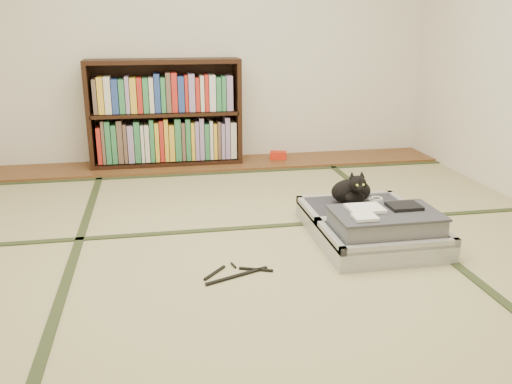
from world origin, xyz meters
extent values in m
plane|color=tan|center=(0.00, 0.00, 0.00)|extent=(4.50, 4.50, 0.00)
cube|color=brown|center=(0.00, 2.00, 0.01)|extent=(4.00, 0.50, 0.02)
cube|color=red|center=(0.57, 2.03, 0.06)|extent=(0.17, 0.12, 0.07)
plane|color=silver|center=(0.00, 2.25, 1.20)|extent=(4.00, 0.00, 4.00)
cube|color=#2D381E|center=(-1.00, 0.00, 0.00)|extent=(0.05, 4.50, 0.01)
cube|color=#2D381E|center=(1.00, 0.00, 0.00)|extent=(0.05, 4.50, 0.01)
cube|color=#2D381E|center=(0.00, 0.40, 0.00)|extent=(4.00, 0.05, 0.01)
cube|color=#2D381E|center=(0.00, 1.70, 0.00)|extent=(4.00, 0.05, 0.01)
cube|color=black|center=(-1.07, 2.07, 0.47)|extent=(0.04, 0.30, 0.84)
cube|color=black|center=(0.20, 2.07, 0.47)|extent=(0.04, 0.30, 0.84)
cube|color=black|center=(-0.43, 2.07, 0.03)|extent=(1.31, 0.30, 0.04)
cube|color=black|center=(-0.43, 2.07, 0.91)|extent=(1.31, 0.30, 0.04)
cube|color=black|center=(-0.43, 2.07, 0.47)|extent=(1.25, 0.30, 0.03)
cube|color=black|center=(-0.43, 2.21, 0.47)|extent=(1.31, 0.02, 0.84)
cube|color=gray|center=(-0.43, 2.05, 0.25)|extent=(1.18, 0.21, 0.36)
cube|color=gray|center=(-0.43, 2.05, 0.66)|extent=(1.18, 0.21, 0.32)
cube|color=#AEAFB3|center=(0.69, -0.10, 0.06)|extent=(0.66, 0.44, 0.11)
cube|color=#2A2930|center=(0.69, -0.10, 0.09)|extent=(0.59, 0.37, 0.09)
cube|color=#AEAFB3|center=(0.69, -0.31, 0.12)|extent=(0.66, 0.04, 0.04)
cube|color=#AEAFB3|center=(0.69, 0.10, 0.12)|extent=(0.66, 0.04, 0.04)
cube|color=#AEAFB3|center=(0.38, -0.10, 0.12)|extent=(0.04, 0.44, 0.04)
cube|color=#AEAFB3|center=(1.00, -0.10, 0.12)|extent=(0.04, 0.44, 0.04)
cube|color=#AEAFB3|center=(0.69, 0.34, 0.06)|extent=(0.66, 0.44, 0.11)
cube|color=#2A2930|center=(0.69, 0.34, 0.09)|extent=(0.59, 0.37, 0.09)
cube|color=#AEAFB3|center=(0.69, 0.13, 0.12)|extent=(0.66, 0.04, 0.04)
cube|color=#AEAFB3|center=(0.69, 0.54, 0.12)|extent=(0.66, 0.04, 0.04)
cube|color=#AEAFB3|center=(0.38, 0.34, 0.12)|extent=(0.04, 0.44, 0.04)
cube|color=#AEAFB3|center=(1.00, 0.34, 0.12)|extent=(0.04, 0.44, 0.04)
cylinder|color=black|center=(0.69, 0.12, 0.12)|extent=(0.59, 0.02, 0.02)
cube|color=gray|center=(0.69, -0.10, 0.17)|extent=(0.56, 0.34, 0.11)
cube|color=#3C3C44|center=(0.69, -0.10, 0.23)|extent=(0.58, 0.36, 0.01)
cube|color=white|center=(0.58, -0.06, 0.25)|extent=(0.19, 0.16, 0.02)
cube|color=black|center=(0.81, -0.06, 0.25)|extent=(0.18, 0.14, 0.02)
cube|color=white|center=(0.53, -0.19, 0.25)|extent=(0.12, 0.11, 0.02)
cube|color=white|center=(0.49, -0.32, 0.06)|extent=(0.05, 0.01, 0.04)
cube|color=white|center=(0.60, -0.32, 0.05)|extent=(0.04, 0.01, 0.03)
cube|color=orange|center=(0.91, -0.32, 0.06)|extent=(0.04, 0.01, 0.03)
cube|color=#197F33|center=(0.85, -0.32, 0.08)|extent=(0.04, 0.01, 0.02)
ellipsoid|color=black|center=(0.67, 0.39, 0.21)|extent=(0.26, 0.17, 0.16)
ellipsoid|color=black|center=(0.67, 0.32, 0.19)|extent=(0.13, 0.09, 0.09)
ellipsoid|color=black|center=(0.67, 0.29, 0.28)|extent=(0.11, 0.10, 0.10)
sphere|color=black|center=(0.67, 0.25, 0.27)|extent=(0.05, 0.05, 0.05)
cone|color=black|center=(0.64, 0.31, 0.34)|extent=(0.04, 0.05, 0.05)
cone|color=black|center=(0.70, 0.31, 0.34)|extent=(0.04, 0.05, 0.05)
sphere|color=#A5BF33|center=(0.65, 0.25, 0.29)|extent=(0.02, 0.02, 0.02)
sphere|color=#A5BF33|center=(0.69, 0.25, 0.29)|extent=(0.02, 0.02, 0.02)
cylinder|color=black|center=(0.76, 0.47, 0.15)|extent=(0.16, 0.09, 0.03)
torus|color=white|center=(0.85, 0.41, 0.13)|extent=(0.09, 0.09, 0.01)
torus|color=white|center=(0.85, 0.41, 0.14)|extent=(0.08, 0.08, 0.01)
cube|color=black|center=(-0.16, -0.26, 0.01)|extent=(0.34, 0.15, 0.01)
cube|color=black|center=(-0.27, -0.20, 0.01)|extent=(0.13, 0.14, 0.01)
cube|color=black|center=(-0.05, -0.20, 0.01)|extent=(0.17, 0.08, 0.01)
cylinder|color=black|center=(-0.16, -0.13, 0.01)|extent=(0.03, 0.06, 0.01)
camera|label=1|loc=(-0.52, -2.70, 1.23)|focal=38.00mm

